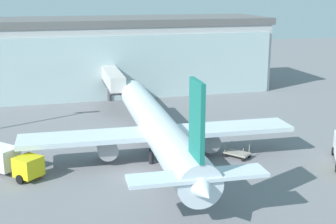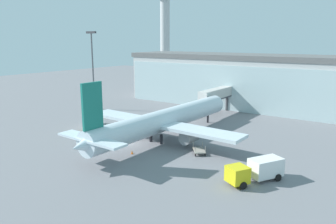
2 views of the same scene
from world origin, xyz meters
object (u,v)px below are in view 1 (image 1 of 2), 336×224
baggage_cart (237,153)px  safety_cone_wingtip (41,174)px  safety_cone_nose (181,183)px  airplane (157,127)px  catering_truck (8,160)px  jet_bridge (112,79)px

baggage_cart → safety_cone_wingtip: (-20.83, -1.03, -0.23)m
safety_cone_nose → airplane: bearing=94.1°
baggage_cart → safety_cone_nose: 10.02m
airplane → safety_cone_nose: 8.99m
baggage_cart → safety_cone_nose: baggage_cart is taller
airplane → catering_truck: (-15.46, -1.81, -1.90)m
baggage_cart → safety_cone_nose: (-7.85, -6.21, -0.23)m
airplane → baggage_cart: airplane is taller
jet_bridge → baggage_cart: bearing=-157.8°
jet_bridge → airplane: size_ratio=0.36×
baggage_cart → safety_cone_wingtip: bearing=-128.5°
catering_truck → safety_cone_wingtip: 3.60m
airplane → baggage_cart: bearing=-105.0°
airplane → catering_truck: airplane is taller
catering_truck → safety_cone_nose: (16.06, -6.62, -1.19)m
airplane → safety_cone_nose: bearing=-176.3°
airplane → catering_truck: 15.68m
jet_bridge → safety_cone_wingtip: jet_bridge is taller
jet_bridge → airplane: airplane is taller
catering_truck → safety_cone_wingtip: size_ratio=12.26×
jet_bridge → safety_cone_wingtip: 28.43m
jet_bridge → baggage_cart: 27.82m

